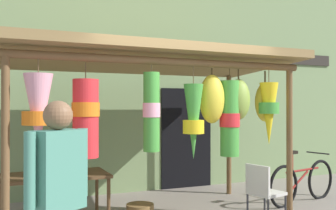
% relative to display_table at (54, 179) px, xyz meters
% --- Properties ---
extents(shop_facade, '(11.32, 0.29, 4.41)m').
position_rel_display_table_xyz_m(shop_facade, '(1.50, 1.69, 1.57)').
color(shop_facade, '#7A9360').
rests_on(shop_facade, ground_plane).
extents(market_stall_canopy, '(4.39, 2.17, 2.46)m').
position_rel_display_table_xyz_m(market_stall_canopy, '(1.37, -0.39, 1.38)').
color(market_stall_canopy, brown).
rests_on(market_stall_canopy, ground_plane).
extents(display_table, '(1.45, 0.81, 0.70)m').
position_rel_display_table_xyz_m(display_table, '(0.00, 0.00, 0.00)').
color(display_table, brown).
rests_on(display_table, ground_plane).
extents(flower_heap_on_table, '(0.66, 0.46, 0.11)m').
position_rel_display_table_xyz_m(flower_heap_on_table, '(0.06, -0.08, 0.12)').
color(flower_heap_on_table, yellow).
rests_on(flower_heap_on_table, display_table).
extents(folding_chair, '(0.48, 0.48, 0.84)m').
position_rel_display_table_xyz_m(folding_chair, '(2.62, -1.16, -0.13)').
color(folding_chair, beige).
rests_on(folding_chair, ground_plane).
extents(parked_bicycle, '(1.72, 0.54, 0.92)m').
position_rel_display_table_xyz_m(parked_bicycle, '(4.05, -0.36, -0.29)').
color(parked_bicycle, black).
rests_on(parked_bicycle, ground_plane).
extents(vendor_in_orange, '(0.51, 0.40, 1.67)m').
position_rel_display_table_xyz_m(vendor_in_orange, '(-0.26, -2.43, 0.35)').
color(vendor_in_orange, '#2D5193').
rests_on(vendor_in_orange, ground_plane).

